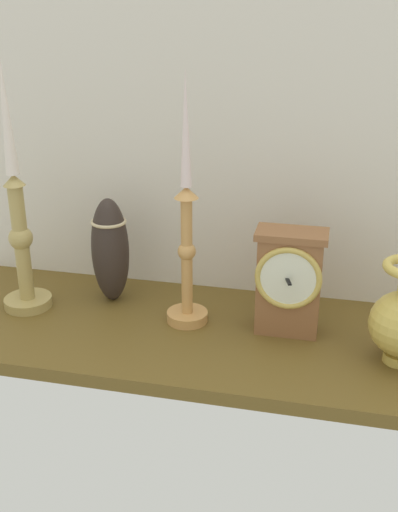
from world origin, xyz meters
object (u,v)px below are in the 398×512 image
candlestick_tall_left (187,242)px  candlestick_tall_center (19,227)px  tall_ceramic_vase (110,250)px  mantel_clock (289,281)px

candlestick_tall_left → candlestick_tall_center: candlestick_tall_center is taller
candlestick_tall_left → candlestick_tall_center: size_ratio=0.94×
candlestick_tall_left → tall_ceramic_vase: 17.68cm
candlestick_tall_center → tall_ceramic_vase: candlestick_tall_center is taller
candlestick_tall_center → tall_ceramic_vase: size_ratio=2.33×
mantel_clock → tall_ceramic_vase: 34.38cm
mantel_clock → tall_ceramic_vase: size_ratio=0.91×
mantel_clock → tall_ceramic_vase: tall_ceramic_vase is taller
candlestick_tall_left → tall_ceramic_vase: candlestick_tall_left is taller
mantel_clock → candlestick_tall_left: candlestick_tall_left is taller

